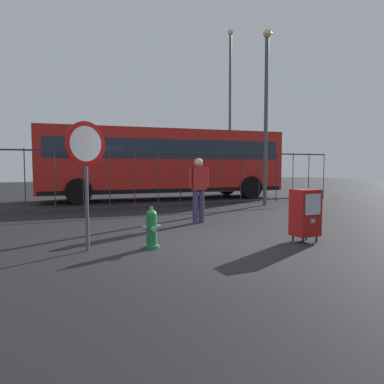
{
  "coord_description": "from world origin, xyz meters",
  "views": [
    {
      "loc": [
        -3.07,
        -6.09,
        1.48
      ],
      "look_at": [
        0.3,
        1.2,
        0.9
      ],
      "focal_mm": 34.43,
      "sensor_mm": 36.0,
      "label": 1
    }
  ],
  "objects_px": {
    "newspaper_box_primary": "(305,213)",
    "street_light_near_left": "(230,101)",
    "pedestrian": "(199,186)",
    "fire_hydrant": "(152,229)",
    "stop_sign": "(86,158)",
    "street_light_near_right": "(266,103)",
    "bus_near": "(164,160)"
  },
  "relations": [
    {
      "from": "newspaper_box_primary",
      "to": "street_light_near_left",
      "type": "relative_size",
      "value": 0.12
    },
    {
      "from": "pedestrian",
      "to": "fire_hydrant",
      "type": "bearing_deg",
      "value": -131.8
    },
    {
      "from": "stop_sign",
      "to": "fire_hydrant",
      "type": "bearing_deg",
      "value": -13.41
    },
    {
      "from": "newspaper_box_primary",
      "to": "street_light_near_right",
      "type": "bearing_deg",
      "value": 60.69
    },
    {
      "from": "pedestrian",
      "to": "street_light_near_right",
      "type": "distance_m",
      "value": 5.67
    },
    {
      "from": "fire_hydrant",
      "to": "stop_sign",
      "type": "xyz_separation_m",
      "value": [
        -1.08,
        0.26,
        1.25
      ]
    },
    {
      "from": "pedestrian",
      "to": "street_light_near_left",
      "type": "distance_m",
      "value": 11.3
    },
    {
      "from": "fire_hydrant",
      "to": "pedestrian",
      "type": "relative_size",
      "value": 0.45
    },
    {
      "from": "fire_hydrant",
      "to": "street_light_near_right",
      "type": "xyz_separation_m",
      "value": [
        6.11,
        5.03,
        3.4
      ]
    },
    {
      "from": "fire_hydrant",
      "to": "newspaper_box_primary",
      "type": "xyz_separation_m",
      "value": [
        2.88,
        -0.72,
        0.22
      ]
    },
    {
      "from": "street_light_near_left",
      "to": "street_light_near_right",
      "type": "xyz_separation_m",
      "value": [
        -1.98,
        -5.92,
        -1.16
      ]
    },
    {
      "from": "street_light_near_right",
      "to": "newspaper_box_primary",
      "type": "bearing_deg",
      "value": -119.31
    },
    {
      "from": "stop_sign",
      "to": "street_light_near_left",
      "type": "relative_size",
      "value": 0.26
    },
    {
      "from": "fire_hydrant",
      "to": "stop_sign",
      "type": "relative_size",
      "value": 0.33
    },
    {
      "from": "newspaper_box_primary",
      "to": "street_light_near_right",
      "type": "height_order",
      "value": "street_light_near_right"
    },
    {
      "from": "street_light_near_left",
      "to": "street_light_near_right",
      "type": "bearing_deg",
      "value": -108.46
    },
    {
      "from": "stop_sign",
      "to": "pedestrian",
      "type": "relative_size",
      "value": 1.34
    },
    {
      "from": "fire_hydrant",
      "to": "stop_sign",
      "type": "bearing_deg",
      "value": 166.59
    },
    {
      "from": "stop_sign",
      "to": "street_light_near_left",
      "type": "height_order",
      "value": "street_light_near_left"
    },
    {
      "from": "pedestrian",
      "to": "bus_near",
      "type": "xyz_separation_m",
      "value": [
        1.57,
        6.78,
        0.76
      ]
    },
    {
      "from": "bus_near",
      "to": "street_light_near_left",
      "type": "distance_m",
      "value": 5.83
    },
    {
      "from": "stop_sign",
      "to": "street_light_near_right",
      "type": "relative_size",
      "value": 0.35
    },
    {
      "from": "newspaper_box_primary",
      "to": "stop_sign",
      "type": "relative_size",
      "value": 0.46
    },
    {
      "from": "pedestrian",
      "to": "street_light_near_left",
      "type": "relative_size",
      "value": 0.19
    },
    {
      "from": "fire_hydrant",
      "to": "street_light_near_right",
      "type": "bearing_deg",
      "value": 39.47
    },
    {
      "from": "fire_hydrant",
      "to": "street_light_near_left",
      "type": "relative_size",
      "value": 0.09
    },
    {
      "from": "newspaper_box_primary",
      "to": "stop_sign",
      "type": "bearing_deg",
      "value": 166.13
    },
    {
      "from": "fire_hydrant",
      "to": "street_light_near_right",
      "type": "relative_size",
      "value": 0.12
    },
    {
      "from": "bus_near",
      "to": "street_light_near_left",
      "type": "relative_size",
      "value": 1.24
    },
    {
      "from": "newspaper_box_primary",
      "to": "street_light_near_left",
      "type": "distance_m",
      "value": 13.5
    },
    {
      "from": "fire_hydrant",
      "to": "bus_near",
      "type": "height_order",
      "value": "bus_near"
    },
    {
      "from": "stop_sign",
      "to": "street_light_near_right",
      "type": "bearing_deg",
      "value": 33.59
    }
  ]
}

